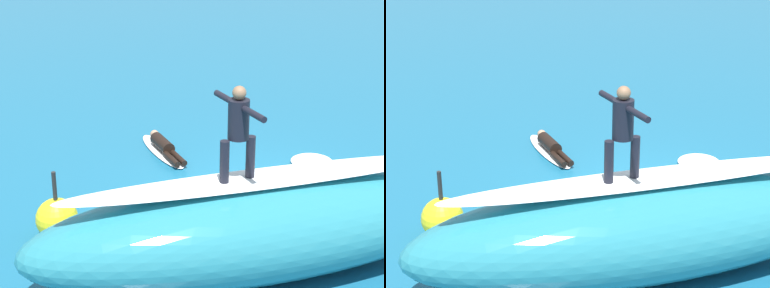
# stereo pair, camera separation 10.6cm
# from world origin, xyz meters

# --- Properties ---
(ground_plane) EXTENTS (120.00, 120.00, 0.00)m
(ground_plane) POSITION_xyz_m (0.00, 0.00, 0.00)
(ground_plane) COLOR #196084
(wave_crest) EXTENTS (7.88, 3.57, 1.61)m
(wave_crest) POSITION_xyz_m (0.57, 2.94, 0.80)
(wave_crest) COLOR teal
(wave_crest) RESTS_ON ground_plane
(wave_foam_lip) EXTENTS (6.50, 1.97, 0.08)m
(wave_foam_lip) POSITION_xyz_m (0.57, 2.94, 1.65)
(wave_foam_lip) COLOR white
(wave_foam_lip) RESTS_ON wave_crest
(surfboard_riding) EXTENTS (2.31, 1.29, 0.07)m
(surfboard_riding) POSITION_xyz_m (1.00, 3.02, 1.64)
(surfboard_riding) COLOR #EAE5C6
(surfboard_riding) RESTS_ON wave_crest
(surfer_riding) EXTENTS (0.57, 1.34, 1.48)m
(surfer_riding) POSITION_xyz_m (1.00, 3.02, 2.54)
(surfer_riding) COLOR black
(surfer_riding) RESTS_ON surfboard_riding
(surfboard_paddling) EXTENTS (1.17, 2.32, 0.07)m
(surfboard_paddling) POSITION_xyz_m (1.82, -2.34, 0.03)
(surfboard_paddling) COLOR silver
(surfboard_paddling) RESTS_ON ground_plane
(surfer_paddling) EXTENTS (0.75, 1.68, 0.31)m
(surfer_paddling) POSITION_xyz_m (1.78, -2.22, 0.20)
(surfer_paddling) COLOR black
(surfer_paddling) RESTS_ON surfboard_paddling
(buoy_marker) EXTENTS (0.75, 0.75, 1.27)m
(buoy_marker) POSITION_xyz_m (3.90, 1.49, 0.38)
(buoy_marker) COLOR yellow
(buoy_marker) RESTS_ON ground_plane
(foam_patch_near) EXTENTS (0.63, 0.67, 0.14)m
(foam_patch_near) POSITION_xyz_m (-1.13, 0.56, 0.07)
(foam_patch_near) COLOR white
(foam_patch_near) RESTS_ON ground_plane
(foam_patch_mid) EXTENTS (1.29, 1.29, 0.12)m
(foam_patch_mid) POSITION_xyz_m (-1.44, -1.33, 0.06)
(foam_patch_mid) COLOR white
(foam_patch_mid) RESTS_ON ground_plane
(foam_patch_far) EXTENTS (1.02, 1.02, 0.09)m
(foam_patch_far) POSITION_xyz_m (-1.33, 0.98, 0.05)
(foam_patch_far) COLOR white
(foam_patch_far) RESTS_ON ground_plane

